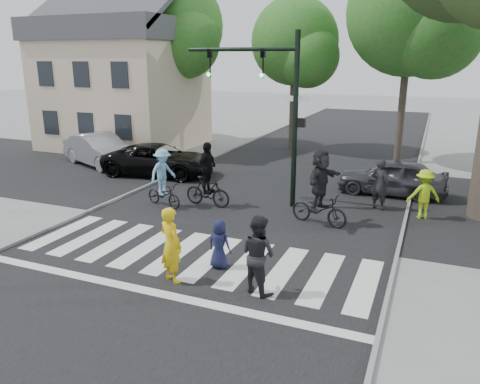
# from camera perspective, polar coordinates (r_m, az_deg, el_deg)

# --- Properties ---
(ground) EXTENTS (120.00, 120.00, 0.00)m
(ground) POSITION_cam_1_polar(r_m,az_deg,el_deg) (11.97, -7.87, -9.43)
(ground) COLOR gray
(ground) RESTS_ON ground
(road_stem) EXTENTS (10.00, 70.00, 0.01)m
(road_stem) POSITION_cam_1_polar(r_m,az_deg,el_deg) (16.15, 1.10, -2.42)
(road_stem) COLOR black
(road_stem) RESTS_ON ground
(road_cross) EXTENTS (70.00, 10.00, 0.01)m
(road_cross) POSITION_cam_1_polar(r_m,az_deg,el_deg) (18.85, 4.46, 0.25)
(road_cross) COLOR black
(road_cross) RESTS_ON ground
(curb_left) EXTENTS (0.10, 70.00, 0.10)m
(curb_left) POSITION_cam_1_polar(r_m,az_deg,el_deg) (18.51, -13.60, -0.31)
(curb_left) COLOR gray
(curb_left) RESTS_ON ground
(curb_right) EXTENTS (0.10, 70.00, 0.10)m
(curb_right) POSITION_cam_1_polar(r_m,az_deg,el_deg) (15.14, 19.23, -4.46)
(curb_right) COLOR gray
(curb_right) RESTS_ON ground
(crosswalk) EXTENTS (10.00, 3.85, 0.01)m
(crosswalk) POSITION_cam_1_polar(r_m,az_deg,el_deg) (12.49, -6.33, -8.22)
(crosswalk) COLOR silver
(crosswalk) RESTS_ON ground
(traffic_signal) EXTENTS (4.45, 0.29, 6.00)m
(traffic_signal) POSITION_cam_1_polar(r_m,az_deg,el_deg) (16.37, 3.93, 11.74)
(traffic_signal) COLOR black
(traffic_signal) RESTS_ON ground
(bg_tree_0) EXTENTS (5.46, 5.20, 8.97)m
(bg_tree_0) POSITION_cam_1_polar(r_m,az_deg,el_deg) (31.83, -15.51, 17.34)
(bg_tree_0) COLOR brown
(bg_tree_0) RESTS_ON ground
(bg_tree_1) EXTENTS (6.09, 5.80, 9.80)m
(bg_tree_1) POSITION_cam_1_polar(r_m,az_deg,el_deg) (28.62, -7.83, 18.98)
(bg_tree_1) COLOR brown
(bg_tree_1) RESTS_ON ground
(bg_tree_2) EXTENTS (5.04, 4.80, 8.40)m
(bg_tree_2) POSITION_cam_1_polar(r_m,az_deg,el_deg) (26.91, 7.08, 17.34)
(bg_tree_2) COLOR brown
(bg_tree_2) RESTS_ON ground
(bg_tree_3) EXTENTS (6.30, 6.00, 10.20)m
(bg_tree_3) POSITION_cam_1_polar(r_m,az_deg,el_deg) (24.63, 20.77, 19.32)
(bg_tree_3) COLOR brown
(bg_tree_3) RESTS_ON ground
(house) EXTENTS (8.40, 8.10, 8.82)m
(house) POSITION_cam_1_polar(r_m,az_deg,el_deg) (28.88, -14.06, 12.96)
(house) COLOR beige
(house) RESTS_ON ground
(pedestrian_woman) EXTENTS (0.79, 0.67, 1.84)m
(pedestrian_woman) POSITION_cam_1_polar(r_m,az_deg,el_deg) (11.08, -8.42, -6.40)
(pedestrian_woman) COLOR yellow
(pedestrian_woman) RESTS_ON ground
(pedestrian_child) EXTENTS (0.66, 0.47, 1.27)m
(pedestrian_child) POSITION_cam_1_polar(r_m,az_deg,el_deg) (11.78, -2.55, -6.35)
(pedestrian_child) COLOR #161939
(pedestrian_child) RESTS_ON ground
(pedestrian_adult) EXTENTS (1.08, 0.98, 1.82)m
(pedestrian_adult) POSITION_cam_1_polar(r_m,az_deg,el_deg) (10.50, 2.21, -7.60)
(pedestrian_adult) COLOR black
(pedestrian_adult) RESTS_ON ground
(cyclist_left) EXTENTS (1.73, 1.20, 2.08)m
(cyclist_left) POSITION_cam_1_polar(r_m,az_deg,el_deg) (16.74, -9.34, 1.23)
(cyclist_left) COLOR black
(cyclist_left) RESTS_ON ground
(cyclist_mid) EXTENTS (1.80, 1.10, 2.31)m
(cyclist_mid) POSITION_cam_1_polar(r_m,az_deg,el_deg) (16.58, -4.01, 1.44)
(cyclist_mid) COLOR black
(cyclist_mid) RESTS_ON ground
(cyclist_right) EXTENTS (2.01, 1.86, 2.42)m
(cyclist_right) POSITION_cam_1_polar(r_m,az_deg,el_deg) (14.87, 9.72, 0.04)
(cyclist_right) COLOR black
(cyclist_right) RESTS_ON ground
(car_suv) EXTENTS (5.29, 2.94, 1.40)m
(car_suv) POSITION_cam_1_polar(r_m,az_deg,el_deg) (21.40, -9.82, 3.89)
(car_suv) COLOR black
(car_suv) RESTS_ON ground
(car_silver) EXTENTS (5.01, 3.39, 1.56)m
(car_silver) POSITION_cam_1_polar(r_m,az_deg,el_deg) (23.96, -16.71, 4.93)
(car_silver) COLOR #9F9EA3
(car_silver) RESTS_ON ground
(car_grey) EXTENTS (4.12, 1.74, 1.39)m
(car_grey) POSITION_cam_1_polar(r_m,az_deg,el_deg) (18.95, 18.05, 1.74)
(car_grey) COLOR #36373D
(car_grey) RESTS_ON ground
(bystander_hivis) EXTENTS (1.22, 0.96, 1.65)m
(bystander_hivis) POSITION_cam_1_polar(r_m,az_deg,el_deg) (16.45, 21.51, -0.23)
(bystander_hivis) COLOR #A6D814
(bystander_hivis) RESTS_ON ground
(bystander_dark) EXTENTS (0.77, 0.65, 1.80)m
(bystander_dark) POSITION_cam_1_polar(r_m,az_deg,el_deg) (16.88, 16.68, 0.89)
(bystander_dark) COLOR black
(bystander_dark) RESTS_ON ground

